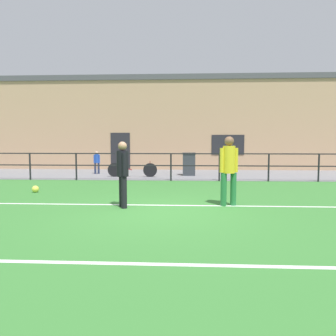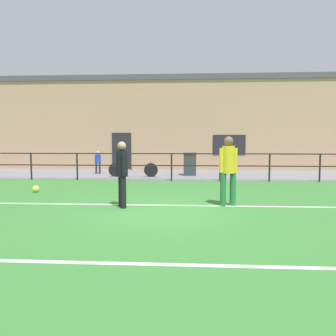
# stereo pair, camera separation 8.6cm
# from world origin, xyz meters

# --- Properties ---
(ground) EXTENTS (60.00, 44.00, 0.04)m
(ground) POSITION_xyz_m (0.00, 0.00, -0.02)
(ground) COLOR #387A33
(field_line_touchline) EXTENTS (36.00, 0.11, 0.00)m
(field_line_touchline) POSITION_xyz_m (0.00, 0.77, 0.00)
(field_line_touchline) COLOR white
(field_line_touchline) RESTS_ON ground
(field_line_hash) EXTENTS (36.00, 0.11, 0.00)m
(field_line_hash) POSITION_xyz_m (0.00, -3.36, 0.00)
(field_line_hash) COLOR white
(field_line_hash) RESTS_ON ground
(pavement_strip) EXTENTS (48.00, 5.00, 0.02)m
(pavement_strip) POSITION_xyz_m (0.00, 8.50, 0.01)
(pavement_strip) COLOR slate
(pavement_strip) RESTS_ON ground
(perimeter_fence) EXTENTS (36.07, 0.07, 1.15)m
(perimeter_fence) POSITION_xyz_m (0.00, 6.00, 0.75)
(perimeter_fence) COLOR black
(perimeter_fence) RESTS_ON ground
(clubhouse_facade) EXTENTS (28.00, 2.56, 5.33)m
(clubhouse_facade) POSITION_xyz_m (-0.00, 12.20, 2.68)
(clubhouse_facade) COLOR tan
(clubhouse_facade) RESTS_ON ground
(player_goalkeeper) EXTENTS (0.29, 0.42, 1.65)m
(player_goalkeeper) POSITION_xyz_m (-0.95, 0.44, 0.94)
(player_goalkeeper) COLOR black
(player_goalkeeper) RESTS_ON ground
(player_striker) EXTENTS (0.48, 0.31, 1.78)m
(player_striker) POSITION_xyz_m (1.73, 0.82, 1.01)
(player_striker) COLOR #237038
(player_striker) RESTS_ON ground
(soccer_ball_match) EXTENTS (0.22, 0.22, 0.22)m
(soccer_ball_match) POSITION_xyz_m (-4.24, 2.67, 0.11)
(soccer_ball_match) COLOR #E5E04C
(soccer_ball_match) RESTS_ON ground
(spectator_child) EXTENTS (0.30, 0.20, 1.12)m
(spectator_child) POSITION_xyz_m (-3.80, 8.50, 0.66)
(spectator_child) COLOR #232D4C
(spectator_child) RESTS_ON pavement_strip
(bicycle_parked_0) EXTENTS (2.26, 0.04, 0.73)m
(bicycle_parked_0) POSITION_xyz_m (-1.82, 7.20, 0.35)
(bicycle_parked_0) COLOR black
(bicycle_parked_0) RESTS_ON pavement_strip
(trash_bin_0) EXTENTS (0.62, 0.52, 1.08)m
(trash_bin_0) POSITION_xyz_m (0.76, 7.97, 0.56)
(trash_bin_0) COLOR #33383D
(trash_bin_0) RESTS_ON pavement_strip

